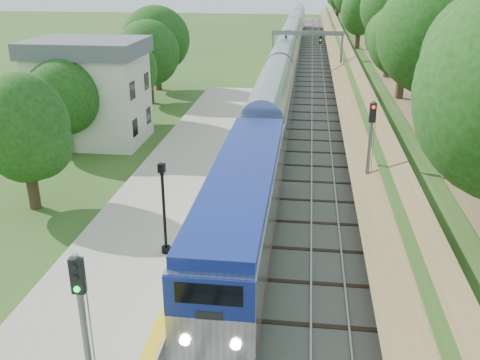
# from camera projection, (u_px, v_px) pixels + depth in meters

# --- Properties ---
(trackbed) EXTENTS (9.50, 170.00, 0.28)m
(trackbed) POSITION_uv_depth(u_px,v_px,m) (302.00, 76.00, 68.73)
(trackbed) COLOR #4C4944
(trackbed) RESTS_ON ground
(platform) EXTENTS (6.40, 68.00, 0.38)m
(platform) POSITION_uv_depth(u_px,v_px,m) (154.00, 221.00, 28.96)
(platform) COLOR #A49784
(platform) RESTS_ON ground
(yellow_stripe) EXTENTS (0.55, 68.00, 0.01)m
(yellow_stripe) POSITION_uv_depth(u_px,v_px,m) (206.00, 221.00, 28.56)
(yellow_stripe) COLOR gold
(yellow_stripe) RESTS_ON platform
(embankment) EXTENTS (10.64, 170.00, 11.70)m
(embankment) POSITION_uv_depth(u_px,v_px,m) (369.00, 62.00, 67.06)
(embankment) COLOR brown
(embankment) RESTS_ON ground
(station_building) EXTENTS (8.60, 6.60, 8.00)m
(station_building) POSITION_uv_depth(u_px,v_px,m) (90.00, 91.00, 41.46)
(station_building) COLOR white
(station_building) RESTS_ON ground
(signal_gantry) EXTENTS (8.40, 0.38, 6.20)m
(signal_gantry) POSITION_uv_depth(u_px,v_px,m) (307.00, 43.00, 62.31)
(signal_gantry) COLOR slate
(signal_gantry) RESTS_ON ground
(trees_behind_platform) EXTENTS (7.82, 53.32, 7.21)m
(trees_behind_platform) POSITION_uv_depth(u_px,v_px,m) (75.00, 118.00, 32.36)
(trees_behind_platform) COLOR #332316
(trees_behind_platform) RESTS_ON ground
(train) EXTENTS (2.94, 118.00, 4.32)m
(train) POSITION_uv_depth(u_px,v_px,m) (288.00, 56.00, 70.40)
(train) COLOR black
(train) RESTS_ON trackbed
(lamppost_far) EXTENTS (0.44, 0.44, 4.48)m
(lamppost_far) POSITION_uv_depth(u_px,v_px,m) (164.00, 214.00, 24.68)
(lamppost_far) COLOR black
(lamppost_far) RESTS_ON platform
(signal_platform) EXTENTS (0.34, 0.27, 5.87)m
(signal_platform) POSITION_uv_depth(u_px,v_px,m) (84.00, 329.00, 14.27)
(signal_platform) COLOR slate
(signal_platform) RESTS_ON platform
(signal_farside) EXTENTS (0.35, 0.28, 6.40)m
(signal_farside) POSITION_uv_depth(u_px,v_px,m) (370.00, 147.00, 28.74)
(signal_farside) COLOR slate
(signal_farside) RESTS_ON ground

